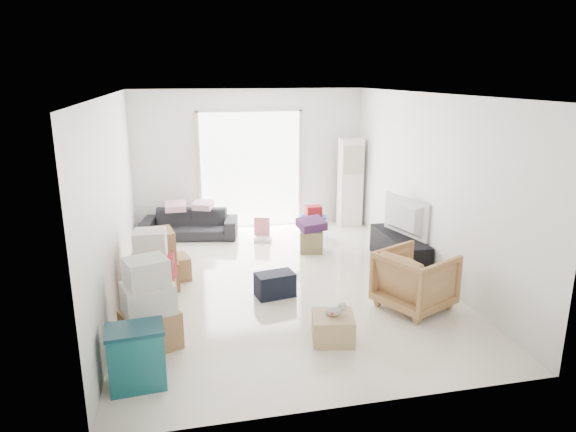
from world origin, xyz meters
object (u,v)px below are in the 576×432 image
at_px(tv_console, 399,250).
at_px(storage_bins, 137,357).
at_px(wood_crate, 333,328).
at_px(ottoman, 311,241).
at_px(television, 400,231).
at_px(ac_tower, 350,183).
at_px(armchair, 415,277).
at_px(sofa, 190,220).
at_px(kids_table, 313,215).

height_order(tv_console, storage_bins, storage_bins).
bearing_deg(wood_crate, ottoman, 79.75).
height_order(television, ottoman, television).
bearing_deg(tv_console, ac_tower, 91.24).
relative_size(television, ottoman, 2.71).
distance_m(armchair, ottoman, 2.55).
relative_size(tv_console, wood_crate, 3.09).
bearing_deg(tv_console, storage_bins, -146.49).
bearing_deg(sofa, ottoman, -21.17).
bearing_deg(sofa, tv_console, -22.65).
relative_size(sofa, armchair, 2.05).
bearing_deg(storage_bins, armchair, 17.00).
bearing_deg(ottoman, sofa, 147.77).
distance_m(ac_tower, tv_console, 2.40).
height_order(armchair, kids_table, armchair).
bearing_deg(ottoman, ac_tower, 50.37).
xyz_separation_m(sofa, ottoman, (2.01, -1.27, -0.15)).
bearing_deg(ac_tower, armchair, -96.34).
xyz_separation_m(ac_tower, ottoman, (-1.17, -1.42, -0.68)).
bearing_deg(tv_console, kids_table, 121.89).
xyz_separation_m(tv_console, television, (0.00, 0.00, 0.31)).
bearing_deg(tv_console, wood_crate, -129.65).
height_order(sofa, kids_table, sofa).
bearing_deg(tv_console, armchair, -107.25).
bearing_deg(ac_tower, storage_bins, -128.20).
height_order(storage_bins, wood_crate, storage_bins).
bearing_deg(armchair, ac_tower, -32.12).
bearing_deg(television, ac_tower, -13.03).
distance_m(armchair, storage_bins, 3.58).
relative_size(ac_tower, kids_table, 2.81).
distance_m(kids_table, wood_crate, 3.83).
xyz_separation_m(ac_tower, television, (0.05, -2.31, -0.32)).
bearing_deg(storage_bins, sofa, 82.03).
height_order(ac_tower, tv_console, ac_tower).
height_order(sofa, wood_crate, sofa).
height_order(ac_tower, armchair, ac_tower).
bearing_deg(sofa, ac_tower, 13.76).
bearing_deg(television, sofa, 42.02).
bearing_deg(wood_crate, television, 50.35).
xyz_separation_m(armchair, storage_bins, (-3.42, -1.05, -0.11)).
height_order(television, armchair, armchair).
distance_m(storage_bins, ottoman, 4.39).
relative_size(television, armchair, 1.23).
relative_size(television, sofa, 0.60).
distance_m(sofa, ottoman, 2.38).
xyz_separation_m(ac_tower, wood_crate, (-1.72, -4.45, -0.72)).
distance_m(ottoman, wood_crate, 3.08).
bearing_deg(armchair, television, -43.04).
relative_size(television, wood_crate, 2.24).
distance_m(ac_tower, storage_bins, 6.25).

